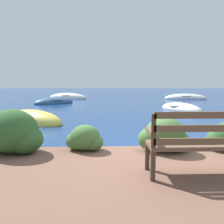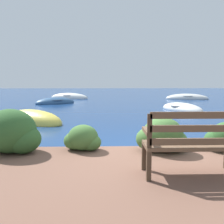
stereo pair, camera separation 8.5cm
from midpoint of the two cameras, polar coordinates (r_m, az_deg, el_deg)
The scene contains 10 objects.
ground_plane at distance 5.23m, azimuth 9.55°, elevation -10.00°, with size 80.00×80.00×0.00m.
park_bench at distance 3.64m, azimuth 18.53°, elevation -6.55°, with size 1.32×0.48×0.93m.
hedge_clump_far_left at distance 4.94m, azimuth -21.94°, elevation -4.63°, with size 1.19×0.86×0.81m.
hedge_clump_left at distance 4.79m, azimuth -6.24°, elevation -6.18°, with size 0.72×0.52×0.49m.
hedge_clump_centre at distance 4.77m, azimuth 11.83°, elevation -5.56°, with size 0.95×0.68×0.64m.
rowboat_nearest at distance 9.48m, azimuth -17.51°, elevation -1.93°, with size 2.86×2.36×0.84m.
rowboat_mid at distance 13.29m, azimuth 15.84°, elevation 0.68°, with size 2.18×2.94×0.66m.
rowboat_far at distance 16.60m, azimuth -12.71°, elevation 2.09°, with size 2.80×2.29×0.71m.
rowboat_outer at distance 20.75m, azimuth 16.88°, elevation 3.00°, with size 3.46×1.82×0.76m.
rowboat_distant at distance 20.80m, azimuth -9.65°, elevation 3.23°, with size 3.40×1.99×0.81m.
Camera 2 is at (-0.94, -4.89, 1.56)m, focal length 40.00 mm.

